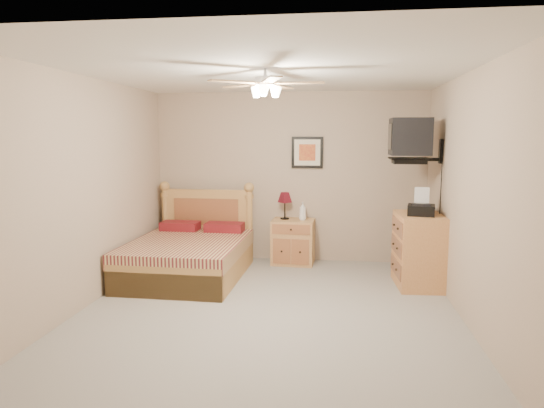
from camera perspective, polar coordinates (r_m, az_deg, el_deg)
The scene contains 17 objects.
floor at distance 5.30m, azimuth -0.44°, elevation -12.51°, with size 4.50×4.50×0.00m, color gray.
ceiling at distance 5.01m, azimuth -0.47°, elevation 15.36°, with size 4.00×4.50×0.04m, color white.
wall_back at distance 7.23m, azimuth 2.01°, elevation 3.16°, with size 4.00×0.04×2.50m, color tan.
wall_front at distance 2.82m, azimuth -6.79°, elevation -4.49°, with size 4.00×0.04×2.50m, color tan.
wall_left at distance 5.64m, azimuth -21.02°, elevation 1.27°, with size 0.04×4.50×2.50m, color tan.
wall_right at distance 5.13m, azimuth 22.26°, elevation 0.59°, with size 0.04×4.50×2.50m, color tan.
bed at distance 6.46m, azimuth -9.94°, elevation -3.40°, with size 1.40×1.84×1.19m, color tan, non-canonical shape.
nightstand at distance 7.12m, azimuth 2.50°, elevation -4.45°, with size 0.60×0.45×0.65m, color #A86C45.
table_lamp at distance 7.09m, azimuth 1.51°, elevation -0.20°, with size 0.21×0.21×0.40m, color #590F1B, non-canonical shape.
lotion_bottle at distance 7.02m, azimuth 3.63°, elevation -0.83°, with size 0.10×0.10×0.26m, color white.
framed_picture at distance 7.17m, azimuth 4.17°, elevation 6.07°, with size 0.46×0.04×0.46m, color black.
dresser at distance 6.31m, azimuth 16.88°, elevation -5.22°, with size 0.53×0.77×0.91m, color #B8753E.
fax_machine at distance 6.12m, azimuth 17.18°, elevation 0.26°, with size 0.31×0.33×0.33m, color black, non-canonical shape.
magazine_lower at distance 6.49m, azimuth 16.45°, elevation -0.67°, with size 0.18×0.24×0.02m, color beige.
magazine_upper at distance 6.48m, azimuth 16.57°, elevation -0.48°, with size 0.21×0.28×0.02m, color tan.
wall_tv at distance 6.35m, azimuth 17.27°, elevation 7.20°, with size 0.56×0.46×0.58m, color black, non-canonical shape.
ceiling_fan at distance 4.80m, azimuth -0.81°, elevation 14.00°, with size 1.14×1.14×0.28m, color silver, non-canonical shape.
Camera 1 is at (0.69, -4.92, 1.86)m, focal length 32.00 mm.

